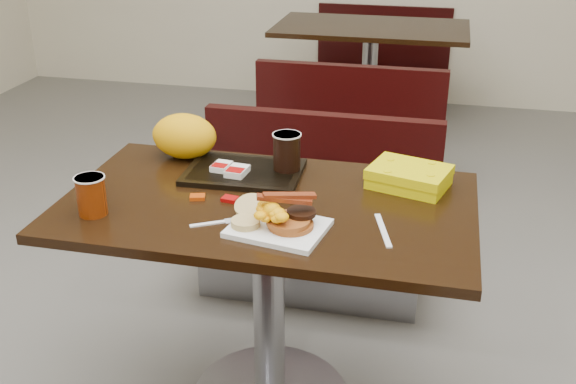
% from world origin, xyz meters
% --- Properties ---
extents(table_near, '(1.20, 0.70, 0.75)m').
position_xyz_m(table_near, '(0.00, 0.00, 0.38)').
color(table_near, black).
rests_on(table_near, floor).
extents(bench_near_n, '(1.00, 0.46, 0.72)m').
position_xyz_m(bench_near_n, '(0.00, 0.70, 0.36)').
color(bench_near_n, black).
rests_on(bench_near_n, floor).
extents(table_far, '(1.20, 0.70, 0.75)m').
position_xyz_m(table_far, '(0.00, 2.60, 0.38)').
color(table_far, black).
rests_on(table_far, floor).
extents(bench_far_s, '(1.00, 0.46, 0.72)m').
position_xyz_m(bench_far_s, '(0.00, 1.90, 0.36)').
color(bench_far_s, black).
rests_on(bench_far_s, floor).
extents(bench_far_n, '(1.00, 0.46, 0.72)m').
position_xyz_m(bench_far_n, '(0.00, 3.30, 0.36)').
color(bench_far_n, black).
rests_on(bench_far_n, floor).
extents(platter, '(0.28, 0.23, 0.01)m').
position_xyz_m(platter, '(0.07, -0.17, 0.76)').
color(platter, white).
rests_on(platter, table_near).
extents(pancake_stack, '(0.14, 0.14, 0.03)m').
position_xyz_m(pancake_stack, '(0.11, -0.17, 0.78)').
color(pancake_stack, '#A2511B').
rests_on(pancake_stack, platter).
extents(sausage_patty, '(0.10, 0.10, 0.01)m').
position_xyz_m(sausage_patty, '(0.13, -0.14, 0.80)').
color(sausage_patty, black).
rests_on(sausage_patty, pancake_stack).
extents(scrambled_eggs, '(0.09, 0.08, 0.04)m').
position_xyz_m(scrambled_eggs, '(0.06, -0.18, 0.81)').
color(scrambled_eggs, '#FFC205').
rests_on(scrambled_eggs, pancake_stack).
extents(bacon_strips, '(0.16, 0.11, 0.01)m').
position_xyz_m(bacon_strips, '(0.09, -0.16, 0.84)').
color(bacon_strips, '#441304').
rests_on(bacon_strips, scrambled_eggs).
extents(muffin_bottom, '(0.09, 0.09, 0.02)m').
position_xyz_m(muffin_bottom, '(-0.01, -0.19, 0.77)').
color(muffin_bottom, tan).
rests_on(muffin_bottom, platter).
extents(muffin_top, '(0.10, 0.11, 0.05)m').
position_xyz_m(muffin_top, '(-0.02, -0.12, 0.79)').
color(muffin_top, tan).
rests_on(muffin_top, platter).
extents(coffee_cup_near, '(0.11, 0.11, 0.11)m').
position_xyz_m(coffee_cup_near, '(-0.46, -0.19, 0.81)').
color(coffee_cup_near, '#982D05').
rests_on(coffee_cup_near, table_near).
extents(fork, '(0.13, 0.09, 0.00)m').
position_xyz_m(fork, '(-0.12, -0.18, 0.75)').
color(fork, white).
rests_on(fork, table_near).
extents(knife, '(0.07, 0.18, 0.00)m').
position_xyz_m(knife, '(0.35, -0.11, 0.75)').
color(knife, white).
rests_on(knife, table_near).
extents(condiment_syrup, '(0.05, 0.04, 0.01)m').
position_xyz_m(condiment_syrup, '(-0.21, -0.03, 0.76)').
color(condiment_syrup, '#A23106').
rests_on(condiment_syrup, table_near).
extents(condiment_ketchup, '(0.05, 0.04, 0.01)m').
position_xyz_m(condiment_ketchup, '(-0.11, -0.02, 0.76)').
color(condiment_ketchup, '#8C0504').
rests_on(condiment_ketchup, table_near).
extents(tray, '(0.37, 0.27, 0.02)m').
position_xyz_m(tray, '(-0.12, 0.17, 0.76)').
color(tray, black).
rests_on(tray, table_near).
extents(hashbrown_sleeve_left, '(0.06, 0.08, 0.02)m').
position_xyz_m(hashbrown_sleeve_left, '(-0.19, 0.16, 0.78)').
color(hashbrown_sleeve_left, silver).
rests_on(hashbrown_sleeve_left, tray).
extents(hashbrown_sleeve_right, '(0.07, 0.08, 0.02)m').
position_xyz_m(hashbrown_sleeve_right, '(-0.13, 0.13, 0.78)').
color(hashbrown_sleeve_right, silver).
rests_on(hashbrown_sleeve_right, tray).
extents(coffee_cup_far, '(0.10, 0.10, 0.12)m').
position_xyz_m(coffee_cup_far, '(0.01, 0.21, 0.83)').
color(coffee_cup_far, black).
rests_on(coffee_cup_far, tray).
extents(clamshell, '(0.27, 0.23, 0.06)m').
position_xyz_m(clamshell, '(0.39, 0.20, 0.78)').
color(clamshell, '#D3C303').
rests_on(clamshell, table_near).
extents(paper_bag, '(0.26, 0.23, 0.15)m').
position_xyz_m(paper_bag, '(-0.36, 0.27, 0.83)').
color(paper_bag, orange).
rests_on(paper_bag, table_near).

